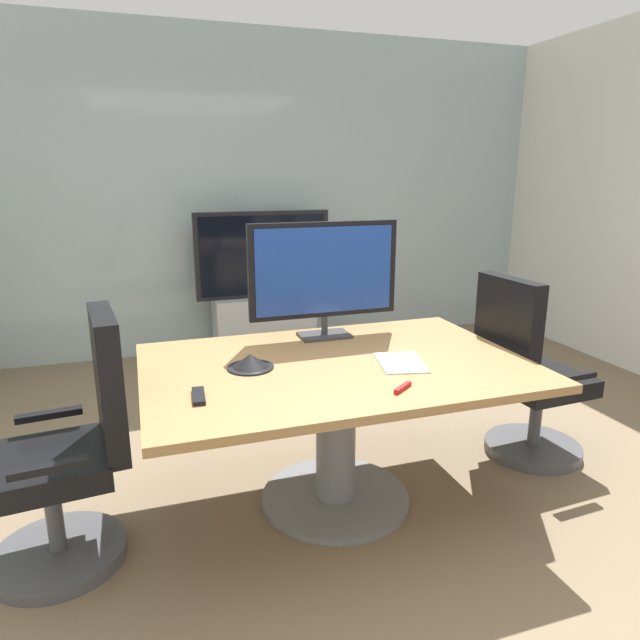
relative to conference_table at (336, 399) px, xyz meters
The scene contains 11 objects.
ground_plane 0.61m from the conference_table, 102.52° to the right, with size 7.28×7.28×0.00m, color #7A664C.
wall_back_glass_partition 2.94m from the conference_table, 91.10° to the left, with size 6.28×0.10×2.86m, color #9EB2B7.
conference_table is the anchor object (origin of this frame).
office_chair_left 1.21m from the conference_table, behind, with size 0.62×0.60×1.09m.
office_chair_right 1.21m from the conference_table, ahead, with size 0.61×0.59×1.09m.
tv_monitor 0.71m from the conference_table, 78.75° to the left, with size 0.84×0.18×0.64m.
wall_display_unit 2.47m from the conference_table, 85.43° to the left, with size 1.20×0.36×1.31m.
conference_phone 0.47m from the conference_table, behind, with size 0.22×0.22×0.07m.
remote_control 0.75m from the conference_table, 161.07° to the right, with size 0.05×0.17×0.02m, color black.
whiteboard_marker 0.49m from the conference_table, 70.56° to the right, with size 0.13×0.02×0.02m, color red.
paper_notepad 0.37m from the conference_table, 20.97° to the right, with size 0.21×0.30×0.01m, color white.
Camera 1 is at (-0.83, -2.17, 1.65)m, focal length 31.52 mm.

